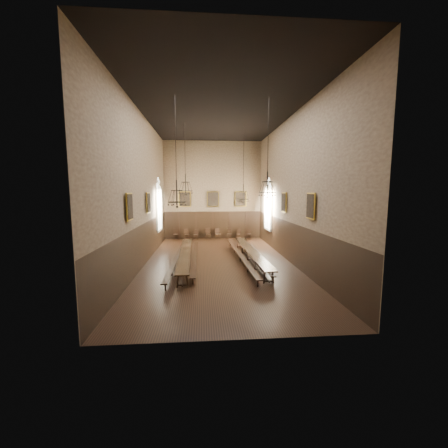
{
  "coord_description": "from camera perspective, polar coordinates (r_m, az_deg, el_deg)",
  "views": [
    {
      "loc": [
        -0.95,
        -16.68,
        4.42
      ],
      "look_at": [
        0.47,
        1.5,
        2.24
      ],
      "focal_mm": 22.0,
      "sensor_mm": 36.0,
      "label": 1
    }
  ],
  "objects": [
    {
      "name": "wall_left",
      "position": [
        17.06,
        -16.62,
        6.8
      ],
      "size": [
        0.02,
        18.0,
        9.0
      ],
      "primitive_type": "cube",
      "color": "#8C7556",
      "rests_on": "ground"
    },
    {
      "name": "window_left",
      "position": [
        22.48,
        -13.39,
        4.03
      ],
      "size": [
        0.2,
        2.2,
        4.6
      ],
      "primitive_type": null,
      "color": "white",
      "rests_on": "wall_left"
    },
    {
      "name": "chandelier_front_left",
      "position": [
        13.92,
        -9.79,
        5.89
      ],
      "size": [
        0.89,
        0.89,
        5.27
      ],
      "color": "black",
      "rests_on": "ceiling"
    },
    {
      "name": "wainscot_panelling",
      "position": [
        17.01,
        -1.18,
        -3.93
      ],
      "size": [
        9.0,
        18.0,
        2.5
      ],
      "primitive_type": null,
      "color": "black",
      "rests_on": "floor"
    },
    {
      "name": "bench_left_inner",
      "position": [
        17.45,
        -6.05,
        -7.01
      ],
      "size": [
        0.29,
        9.11,
        0.41
      ],
      "rotation": [
        0.0,
        0.0,
        0.0
      ],
      "color": "black",
      "rests_on": "floor"
    },
    {
      "name": "chair_5",
      "position": [
        25.69,
        1.06,
        -2.45
      ],
      "size": [
        0.49,
        0.49,
        0.94
      ],
      "rotation": [
        0.0,
        0.0,
        -0.21
      ],
      "color": "black",
      "rests_on": "floor"
    },
    {
      "name": "chair_6",
      "position": [
        25.74,
        3.06,
        -2.46
      ],
      "size": [
        0.49,
        0.49,
        0.91
      ],
      "rotation": [
        0.0,
        0.0,
        -0.24
      ],
      "color": "black",
      "rests_on": "floor"
    },
    {
      "name": "chandelier_back_right",
      "position": [
        19.72,
        4.04,
        6.18
      ],
      "size": [
        0.86,
        0.86,
        5.3
      ],
      "color": "black",
      "rests_on": "ceiling"
    },
    {
      "name": "bench_right_outer",
      "position": [
        17.8,
        7.3,
        -6.74
      ],
      "size": [
        0.78,
        9.19,
        0.41
      ],
      "rotation": [
        0.0,
        0.0,
        -0.06
      ],
      "color": "black",
      "rests_on": "floor"
    },
    {
      "name": "bench_right_inner",
      "position": [
        17.52,
        3.38,
        -6.82
      ],
      "size": [
        0.68,
        10.3,
        0.46
      ],
      "rotation": [
        0.0,
        0.0,
        0.04
      ],
      "color": "black",
      "rests_on": "floor"
    },
    {
      "name": "chair_4",
      "position": [
        25.54,
        -1.28,
        -2.47
      ],
      "size": [
        0.56,
        0.56,
        0.98
      ],
      "rotation": [
        0.0,
        0.0,
        0.35
      ],
      "color": "black",
      "rests_on": "floor"
    },
    {
      "name": "table_left",
      "position": [
        17.11,
        -8.02,
        -6.95
      ],
      "size": [
        0.93,
        9.44,
        0.74
      ],
      "rotation": [
        0.0,
        0.0,
        0.03
      ],
      "color": "black",
      "rests_on": "floor"
    },
    {
      "name": "floor",
      "position": [
        17.29,
        -1.17,
        -8.03
      ],
      "size": [
        9.0,
        18.0,
        0.02
      ],
      "primitive_type": "cube",
      "color": "black",
      "rests_on": "ground"
    },
    {
      "name": "chair_3",
      "position": [
        25.53,
        -3.34,
        -2.47
      ],
      "size": [
        0.52,
        0.52,
        1.01
      ],
      "rotation": [
        0.0,
        0.0,
        0.19
      ],
      "color": "black",
      "rests_on": "floor"
    },
    {
      "name": "chair_7",
      "position": [
        26.0,
        5.29,
        -2.42
      ],
      "size": [
        0.44,
        0.44,
        0.86
      ],
      "rotation": [
        0.0,
        0.0,
        -0.18
      ],
      "color": "black",
      "rests_on": "floor"
    },
    {
      "name": "chandelier_back_left",
      "position": [
        19.26,
        -7.99,
        7.67
      ],
      "size": [
        0.94,
        0.94,
        4.73
      ],
      "color": "black",
      "rests_on": "ceiling"
    },
    {
      "name": "chandelier_front_right",
      "position": [
        14.22,
        8.98,
        7.73
      ],
      "size": [
        0.86,
        0.86,
        4.8
      ],
      "color": "black",
      "rests_on": "ceiling"
    },
    {
      "name": "portrait_back_2",
      "position": [
        25.82,
        3.47,
        5.2
      ],
      "size": [
        1.1,
        0.12,
        1.4
      ],
      "color": "gold",
      "rests_on": "wall_back"
    },
    {
      "name": "wall_back",
      "position": [
        25.71,
        -2.35,
        6.99
      ],
      "size": [
        9.0,
        0.02,
        9.0
      ],
      "primitive_type": "cube",
      "color": "#8C7556",
      "rests_on": "ground"
    },
    {
      "name": "portrait_back_0",
      "position": [
        25.62,
        -8.18,
        5.14
      ],
      "size": [
        1.1,
        0.12,
        1.4
      ],
      "color": "gold",
      "rests_on": "wall_back"
    },
    {
      "name": "wall_front",
      "position": [
        7.73,
        2.63,
        7.41
      ],
      "size": [
        9.0,
        0.02,
        9.0
      ],
      "primitive_type": "cube",
      "color": "#8C7556",
      "rests_on": "ground"
    },
    {
      "name": "chair_0",
      "position": [
        25.71,
        -9.95,
        -2.52
      ],
      "size": [
        0.46,
        0.46,
        0.98
      ],
      "rotation": [
        0.0,
        0.0,
        0.07
      ],
      "color": "black",
      "rests_on": "floor"
    },
    {
      "name": "window_right",
      "position": [
        22.85,
        9.2,
        4.17
      ],
      "size": [
        0.2,
        2.2,
        4.6
      ],
      "primitive_type": null,
      "color": "white",
      "rests_on": "wall_right"
    },
    {
      "name": "portrait_left_0",
      "position": [
        18.03,
        -15.46,
        4.28
      ],
      "size": [
        0.12,
        1.0,
        1.3
      ],
      "color": "gold",
      "rests_on": "wall_left"
    },
    {
      "name": "table_right",
      "position": [
        17.54,
        5.68,
        -6.59
      ],
      "size": [
        0.89,
        9.33,
        0.73
      ],
      "rotation": [
        0.0,
        0.0,
        0.03
      ],
      "color": "black",
      "rests_on": "floor"
    },
    {
      "name": "portrait_right_1",
      "position": [
        14.24,
        17.58,
        3.6
      ],
      "size": [
        0.12,
        1.0,
        1.3
      ],
      "color": "gold",
      "rests_on": "wall_right"
    },
    {
      "name": "portrait_back_1",
      "position": [
        25.59,
        -2.33,
        5.2
      ],
      "size": [
        1.1,
        0.12,
        1.4
      ],
      "color": "gold",
      "rests_on": "wall_back"
    },
    {
      "name": "ceiling",
      "position": [
        17.33,
        -1.24,
        22.18
      ],
      "size": [
        9.0,
        18.0,
        0.02
      ],
      "primitive_type": "cube",
      "color": "black",
      "rests_on": "ground"
    },
    {
      "name": "portrait_left_1",
      "position": [
        13.64,
        -19.05,
        3.42
      ],
      "size": [
        0.12,
        1.0,
        1.3
      ],
      "color": "gold",
      "rests_on": "wall_left"
    },
    {
      "name": "portrait_right_0",
      "position": [
        18.48,
        12.35,
        4.43
      ],
      "size": [
        0.12,
        1.0,
        1.3
      ],
      "color": "gold",
      "rests_on": "wall_right"
    },
    {
      "name": "chair_1",
      "position": [
        25.6,
        -7.76,
        -2.54
      ],
      "size": [
        0.51,
        0.51,
        0.95
      ],
      "rotation": [
        0.0,
        0.0,
        0.26
      ],
      "color": "black",
      "rests_on": "floor"
    },
    {
      "name": "bench_left_outer",
      "position": [
        17.05,
        -9.81,
        -7.35
      ],
      "size": [
        0.5,
        9.65,
        0.43
      ],
      "rotation": [
        0.0,
        0.0,
        -0.02
      ],
      "color": "black",
      "rests_on": "floor"
    },
    {
      "name": "wall_right",
      "position": [
        17.55,
        13.77,
        6.88
      ],
      "size": [
        0.02,
        18.0,
        9.0
      ],
      "primitive_type": "cube",
      "color": "#8C7556",
      "rests_on": "ground"
    },
    {
      "name": "chair_2",
      "position": [
        25.52,
        -5.88,
        -2.59
      ],
      "size": [
        0.46,
        0.46,
        0.89
      ],
      "rotation": [
        0.0,
        0.0,
        -0.2
      ],
      "color": "black",
      "rests_on": "floor"
    }
  ]
}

